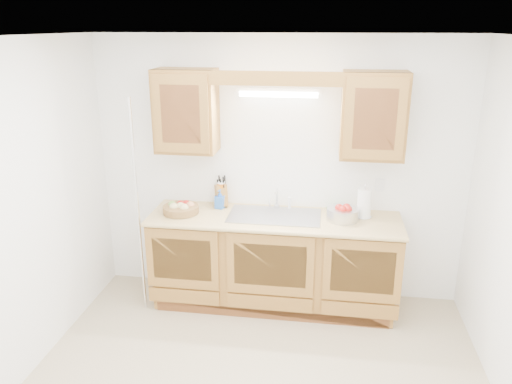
% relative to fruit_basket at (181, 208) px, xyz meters
% --- Properties ---
extents(room, '(3.52, 3.50, 2.50)m').
position_rel_fruit_basket_xyz_m(room, '(0.87, -1.16, 0.30)').
color(room, tan).
rests_on(room, ground).
extents(base_cabinets, '(2.20, 0.60, 0.86)m').
position_rel_fruit_basket_xyz_m(base_cabinets, '(0.87, 0.04, -0.51)').
color(base_cabinets, olive).
rests_on(base_cabinets, ground).
extents(countertop, '(2.30, 0.63, 0.04)m').
position_rel_fruit_basket_xyz_m(countertop, '(0.87, 0.02, -0.07)').
color(countertop, tan).
rests_on(countertop, base_cabinets).
extents(upper_cabinet_left, '(0.55, 0.33, 0.75)m').
position_rel_fruit_basket_xyz_m(upper_cabinet_left, '(0.04, 0.17, 0.88)').
color(upper_cabinet_left, olive).
rests_on(upper_cabinet_left, room).
extents(upper_cabinet_right, '(0.55, 0.33, 0.75)m').
position_rel_fruit_basket_xyz_m(upper_cabinet_right, '(1.70, 0.17, 0.88)').
color(upper_cabinet_right, olive).
rests_on(upper_cabinet_right, room).
extents(valance, '(2.20, 0.05, 0.12)m').
position_rel_fruit_basket_xyz_m(valance, '(0.87, 0.03, 1.19)').
color(valance, olive).
rests_on(valance, room).
extents(fluorescent_fixture, '(0.76, 0.08, 0.08)m').
position_rel_fruit_basket_xyz_m(fluorescent_fixture, '(0.87, 0.26, 1.05)').
color(fluorescent_fixture, white).
rests_on(fluorescent_fixture, room).
extents(sink, '(0.84, 0.46, 0.36)m').
position_rel_fruit_basket_xyz_m(sink, '(0.87, 0.04, -0.12)').
color(sink, '#9E9EA3').
rests_on(sink, countertop).
extents(wire_shelf_pole, '(0.03, 0.03, 2.00)m').
position_rel_fruit_basket_xyz_m(wire_shelf_pole, '(-0.33, -0.23, 0.05)').
color(wire_shelf_pole, silver).
rests_on(wire_shelf_pole, ground).
extents(outlet_plate, '(0.08, 0.01, 0.12)m').
position_rel_fruit_basket_xyz_m(outlet_plate, '(1.82, 0.33, 0.20)').
color(outlet_plate, white).
rests_on(outlet_plate, room).
extents(fruit_basket, '(0.44, 0.44, 0.10)m').
position_rel_fruit_basket_xyz_m(fruit_basket, '(0.00, 0.00, 0.00)').
color(fruit_basket, olive).
rests_on(fruit_basket, countertop).
extents(knife_block, '(0.16, 0.20, 0.31)m').
position_rel_fruit_basket_xyz_m(knife_block, '(0.33, 0.25, 0.06)').
color(knife_block, olive).
rests_on(knife_block, countertop).
extents(orange_canister, '(0.09, 0.09, 0.24)m').
position_rel_fruit_basket_xyz_m(orange_canister, '(0.33, 0.24, 0.07)').
color(orange_canister, '#D4640B').
rests_on(orange_canister, countertop).
extents(soap_bottle, '(0.10, 0.10, 0.18)m').
position_rel_fruit_basket_xyz_m(soap_bottle, '(0.33, 0.18, 0.05)').
color(soap_bottle, blue).
rests_on(soap_bottle, countertop).
extents(sponge, '(0.15, 0.12, 0.03)m').
position_rel_fruit_basket_xyz_m(sponge, '(1.41, 0.28, -0.04)').
color(sponge, '#CC333F').
rests_on(sponge, countertop).
extents(paper_towel, '(0.15, 0.15, 0.32)m').
position_rel_fruit_basket_xyz_m(paper_towel, '(1.68, 0.13, 0.09)').
color(paper_towel, silver).
rests_on(paper_towel, countertop).
extents(apple_bowl, '(0.29, 0.29, 0.15)m').
position_rel_fruit_basket_xyz_m(apple_bowl, '(1.49, 0.04, 0.02)').
color(apple_bowl, silver).
rests_on(apple_bowl, countertop).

